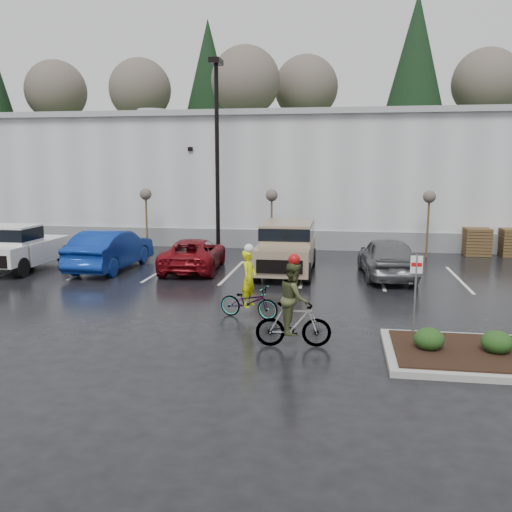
% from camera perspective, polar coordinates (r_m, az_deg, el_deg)
% --- Properties ---
extents(ground, '(120.00, 120.00, 0.00)m').
position_cam_1_polar(ground, '(14.41, 0.97, -8.26)').
color(ground, black).
rests_on(ground, ground).
extents(warehouse, '(60.50, 15.50, 7.20)m').
position_cam_1_polar(warehouse, '(35.63, 5.95, 8.38)').
color(warehouse, '#B5B7BA').
rests_on(warehouse, ground).
extents(wooded_ridge, '(80.00, 25.00, 6.00)m').
position_cam_1_polar(wooded_ridge, '(58.63, 7.15, 8.23)').
color(wooded_ridge, '#203E19').
rests_on(wooded_ridge, ground).
extents(lamppost, '(0.50, 1.00, 9.22)m').
position_cam_1_polar(lamppost, '(26.28, -4.13, 12.39)').
color(lamppost, black).
rests_on(lamppost, ground).
extents(sapling_west, '(0.60, 0.60, 3.20)m').
position_cam_1_polar(sapling_west, '(28.41, -11.53, 6.05)').
color(sapling_west, '#44341B').
rests_on(sapling_west, ground).
extents(sapling_mid, '(0.60, 0.60, 3.20)m').
position_cam_1_polar(sapling_mid, '(26.85, 1.66, 6.04)').
color(sapling_mid, '#44341B').
rests_on(sapling_mid, ground).
extents(sapling_east, '(0.60, 0.60, 3.20)m').
position_cam_1_polar(sapling_east, '(26.95, 17.77, 5.60)').
color(sapling_east, '#44341B').
rests_on(sapling_east, ground).
extents(pallet_stack_a, '(1.20, 1.20, 1.35)m').
position_cam_1_polar(pallet_stack_a, '(28.61, 22.21, 1.42)').
color(pallet_stack_a, '#44341B').
rests_on(pallet_stack_a, ground).
extents(shrub_a, '(0.70, 0.70, 0.52)m').
position_cam_1_polar(shrub_a, '(13.38, 17.75, -8.32)').
color(shrub_a, '#1B3613').
rests_on(shrub_a, curb_island).
extents(shrub_b, '(0.70, 0.70, 0.52)m').
position_cam_1_polar(shrub_b, '(13.70, 24.03, -8.29)').
color(shrub_b, '#1B3613').
rests_on(shrub_b, curb_island).
extents(fire_lane_sign, '(0.30, 0.05, 2.20)m').
position_cam_1_polar(fire_lane_sign, '(14.24, 16.44, -3.03)').
color(fire_lane_sign, gray).
rests_on(fire_lane_sign, ground).
extents(pickup_white, '(2.10, 5.20, 1.96)m').
position_cam_1_polar(pickup_white, '(25.13, -23.13, 1.00)').
color(pickup_white, silver).
rests_on(pickup_white, ground).
extents(car_blue, '(2.01, 5.24, 1.70)m').
position_cam_1_polar(car_blue, '(23.76, -15.04, 0.67)').
color(car_blue, navy).
rests_on(car_blue, ground).
extents(car_red, '(2.57, 4.96, 1.34)m').
position_cam_1_polar(car_red, '(22.98, -6.58, 0.18)').
color(car_red, maroon).
rests_on(car_red, ground).
extents(suv_tan, '(2.20, 5.10, 2.06)m').
position_cam_1_polar(suv_tan, '(22.06, 3.21, 0.79)').
color(suv_tan, gray).
rests_on(suv_tan, ground).
extents(car_grey, '(2.29, 4.89, 1.62)m').
position_cam_1_polar(car_grey, '(21.93, 13.63, -0.11)').
color(car_grey, slate).
rests_on(car_grey, ground).
extents(cyclist_hivis, '(1.90, 1.04, 2.18)m').
position_cam_1_polar(cyclist_hivis, '(15.75, -0.75, -4.12)').
color(cyclist_hivis, '#3F3F44').
rests_on(cyclist_hivis, ground).
extents(cyclist_olive, '(1.83, 0.90, 2.32)m').
position_cam_1_polar(cyclist_olive, '(13.30, 3.98, -6.03)').
color(cyclist_olive, '#3F3F44').
rests_on(cyclist_olive, ground).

